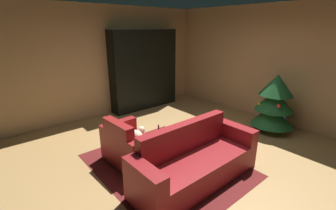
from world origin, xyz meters
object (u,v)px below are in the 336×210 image
object	(u,v)px
book_stack_on_table	(167,140)
couch_red	(195,163)
decorated_tree	(274,103)
armchair_red	(132,147)
bottle_on_table	(159,135)
coffee_table	(168,147)
bookshelf_unit	(149,70)

from	to	relation	value
book_stack_on_table	couch_red	bearing A→B (deg)	10.15
book_stack_on_table	decorated_tree	bearing A→B (deg)	81.48
armchair_red	book_stack_on_table	world-z (taller)	armchair_red
book_stack_on_table	bottle_on_table	world-z (taller)	bottle_on_table
armchair_red	coffee_table	xyz separation A→B (m)	(0.54, 0.34, 0.11)
book_stack_on_table	decorated_tree	xyz separation A→B (m)	(0.40, 2.70, 0.17)
bookshelf_unit	book_stack_on_table	size ratio (longest dim) A/B	9.35
coffee_table	book_stack_on_table	xyz separation A→B (m)	(-0.06, 0.02, 0.09)
bookshelf_unit	decorated_tree	xyz separation A→B (m)	(3.16, 1.06, -0.40)
bottle_on_table	decorated_tree	xyz separation A→B (m)	(0.51, 2.78, 0.09)
bottle_on_table	decorated_tree	size ratio (longest dim) A/B	0.23
bookshelf_unit	coffee_table	size ratio (longest dim) A/B	3.49
bottle_on_table	armchair_red	bearing A→B (deg)	-142.86
armchair_red	decorated_tree	world-z (taller)	decorated_tree
bottle_on_table	couch_red	bearing A→B (deg)	15.49
armchair_red	bottle_on_table	world-z (taller)	armchair_red
bottle_on_table	bookshelf_unit	bearing A→B (deg)	147.01
bookshelf_unit	coffee_table	xyz separation A→B (m)	(2.81, -1.66, -0.66)
coffee_table	bottle_on_table	bearing A→B (deg)	-160.25
armchair_red	book_stack_on_table	size ratio (longest dim) A/B	4.54
armchair_red	couch_red	xyz separation A→B (m)	(1.02, 0.46, 0.00)
armchair_red	bottle_on_table	size ratio (longest dim) A/B	3.58
decorated_tree	book_stack_on_table	bearing A→B (deg)	-98.52
coffee_table	book_stack_on_table	distance (m)	0.11
decorated_tree	coffee_table	bearing A→B (deg)	-97.29
bookshelf_unit	couch_red	size ratio (longest dim) A/B	1.04
armchair_red	book_stack_on_table	distance (m)	0.64
armchair_red	coffee_table	bearing A→B (deg)	32.59
coffee_table	bottle_on_table	size ratio (longest dim) A/B	2.11
bookshelf_unit	book_stack_on_table	distance (m)	3.25
bookshelf_unit	couch_red	world-z (taller)	bookshelf_unit
decorated_tree	bookshelf_unit	bearing A→B (deg)	-161.41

